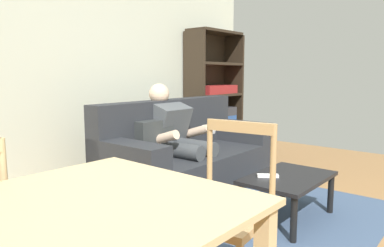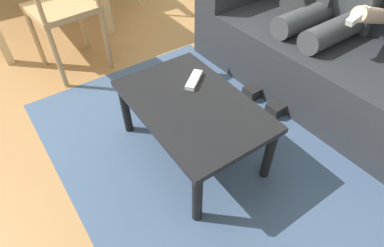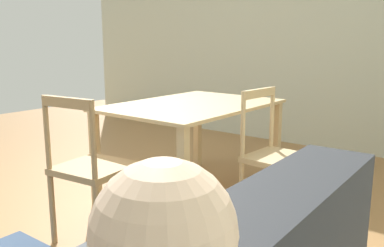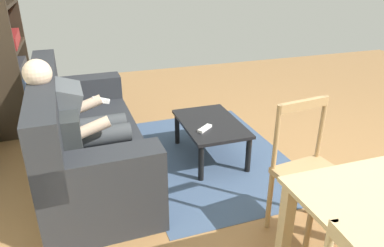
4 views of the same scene
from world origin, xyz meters
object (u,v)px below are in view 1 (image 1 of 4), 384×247
bookshelf (214,109)px  dining_chair_facing_couch (225,215)px  person_lounging (178,137)px  tv_remote (268,176)px  couch (186,157)px  coffee_table (288,182)px

bookshelf → dining_chair_facing_couch: bookshelf is taller
person_lounging → dining_chair_facing_couch: size_ratio=1.17×
tv_remote → person_lounging: bearing=48.4°
couch → bookshelf: 1.62m
couch → tv_remote: size_ratio=11.75×
tv_remote → bookshelf: size_ratio=0.09×
person_lounging → bookshelf: bookshelf is taller
person_lounging → dining_chair_facing_couch: (-1.15, -1.39, -0.09)m
tv_remote → dining_chair_facing_couch: (-1.08, -0.34, 0.09)m
coffee_table → bookshelf: 2.41m
person_lounging → bookshelf: (1.54, 0.72, 0.14)m
couch → dining_chair_facing_couch: bearing=-132.5°
bookshelf → dining_chair_facing_couch: 3.42m
coffee_table → person_lounging: bearing=93.8°
coffee_table → dining_chair_facing_couch: 1.26m
person_lounging → coffee_table: size_ratio=1.35×
dining_chair_facing_couch → coffee_table: bearing=10.7°
dining_chair_facing_couch → couch: bearing=47.5°
tv_remote → couch: bearing=41.4°
bookshelf → person_lounging: bearing=-155.1°
couch → bookshelf: bookshelf is taller
person_lounging → dining_chair_facing_couch: person_lounging is taller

